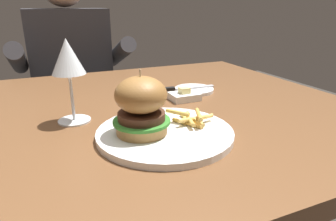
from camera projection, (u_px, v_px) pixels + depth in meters
The scene contains 9 objects.
dining_table at pixel (125, 139), 0.81m from camera, with size 1.25×0.97×0.74m.
main_plate at pixel (165, 133), 0.62m from camera, with size 0.28×0.28×0.01m, color white.
burger_sandwich at pixel (141, 105), 0.59m from camera, with size 0.12×0.12×0.13m.
fries_pile at pixel (192, 119), 0.65m from camera, with size 0.10×0.09×0.03m.
wine_glass at pixel (68, 60), 0.65m from camera, with size 0.07×0.07×0.19m.
bread_plate at pixel (194, 90), 0.94m from camera, with size 0.12×0.12×0.01m, color white.
table_knife at pixel (179, 88), 0.92m from camera, with size 0.19×0.03×0.01m.
butter_dish at pixel (184, 96), 0.86m from camera, with size 0.08×0.06×0.04m.
diner_person at pixel (75, 97), 1.48m from camera, with size 0.51×0.36×1.18m.
Camera 1 is at (-0.19, -0.72, 1.00)m, focal length 32.00 mm.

